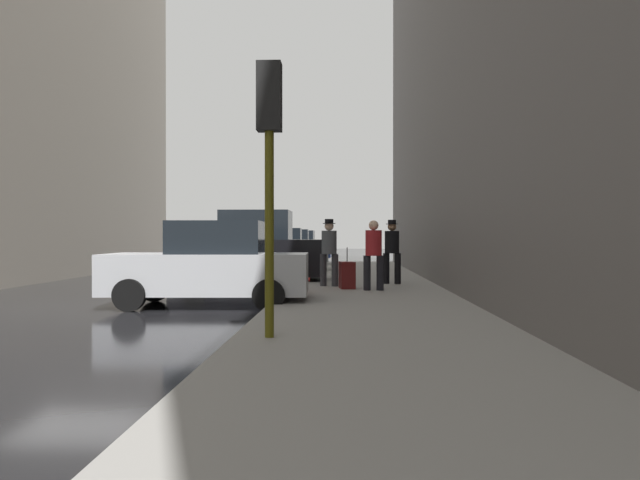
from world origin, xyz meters
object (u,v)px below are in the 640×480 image
object	(u,v)px
parked_blue_sedan	(295,247)
pedestrian_with_beanie	(329,249)
traffic_light	(269,138)
rolling_suitcase	(347,275)
parked_silver_sedan	(210,266)
fire_hydrant	(301,277)
pedestrian_with_fedora	(392,248)
parked_gray_coupe	(285,249)
pedestrian_in_red_jacket	(374,251)
parked_black_suv	(251,251)
parked_dark_green_sedan	(274,252)

from	to	relation	value
parked_blue_sedan	pedestrian_with_beanie	xyz separation A→B (m)	(2.42, -18.58, 0.29)
traffic_light	rolling_suitcase	bearing A→B (deg)	82.22
parked_silver_sedan	fire_hydrant	world-z (taller)	parked_silver_sedan
pedestrian_with_beanie	pedestrian_with_fedora	size ratio (longest dim) A/B	1.00
traffic_light	pedestrian_with_fedora	size ratio (longest dim) A/B	2.03
parked_silver_sedan	pedestrian_with_beanie	xyz separation A→B (m)	(2.42, 3.50, 0.29)
parked_gray_coupe	pedestrian_in_red_jacket	bearing A→B (deg)	-76.05
parked_blue_sedan	rolling_suitcase	world-z (taller)	parked_blue_sedan
parked_blue_sedan	fire_hydrant	size ratio (longest dim) A/B	6.01
parked_blue_sedan	fire_hydrant	bearing A→B (deg)	-84.94
parked_silver_sedan	pedestrian_in_red_jacket	world-z (taller)	pedestrian_in_red_jacket
pedestrian_in_red_jacket	rolling_suitcase	distance (m)	1.03
pedestrian_in_red_jacket	parked_black_suv	bearing A→B (deg)	134.86
parked_gray_coupe	parked_blue_sedan	bearing A→B (deg)	90.00
parked_black_suv	pedestrian_with_fedora	bearing A→B (deg)	-19.34
parked_gray_coupe	parked_blue_sedan	distance (m)	5.56
parked_gray_coupe	pedestrian_with_beanie	xyz separation A→B (m)	(2.42, -13.03, 0.29)
parked_black_suv	parked_gray_coupe	size ratio (longest dim) A/B	1.08
parked_silver_sedan	traffic_light	distance (m)	5.55
pedestrian_with_fedora	rolling_suitcase	world-z (taller)	pedestrian_with_fedora
parked_gray_coupe	pedestrian_in_red_jacket	distance (m)	14.70
pedestrian_with_beanie	pedestrian_with_fedora	distance (m)	1.93
fire_hydrant	pedestrian_in_red_jacket	xyz separation A→B (m)	(1.74, 0.57, 0.61)
parked_silver_sedan	parked_gray_coupe	world-z (taller)	same
parked_black_suv	parked_dark_green_sedan	distance (m)	5.88
parked_blue_sedan	fire_hydrant	xyz separation A→B (m)	(1.80, -20.39, -0.35)
parked_blue_sedan	traffic_light	distance (m)	27.08
parked_gray_coupe	fire_hydrant	distance (m)	14.94
parked_blue_sedan	pedestrian_in_red_jacket	size ratio (longest dim) A/B	2.47
traffic_light	fire_hydrant	bearing A→B (deg)	90.44
traffic_light	rolling_suitcase	distance (m)	8.03
parked_blue_sedan	pedestrian_with_fedora	bearing A→B (deg)	-76.82
parked_black_suv	traffic_light	size ratio (longest dim) A/B	1.28
parked_silver_sedan	parked_black_suv	size ratio (longest dim) A/B	0.93
parked_dark_green_sedan	fire_hydrant	world-z (taller)	parked_dark_green_sedan
parked_gray_coupe	rolling_suitcase	bearing A→B (deg)	-78.11
parked_black_suv	parked_gray_coupe	distance (m)	10.71
parked_silver_sedan	traffic_light	xyz separation A→B (m)	(1.85, -4.86, 1.91)
traffic_light	pedestrian_with_fedora	bearing A→B (deg)	76.04
pedestrian_with_fedora	parked_blue_sedan	bearing A→B (deg)	103.18
parked_black_suv	fire_hydrant	world-z (taller)	parked_black_suv
parked_silver_sedan	pedestrian_with_fedora	distance (m)	6.03
fire_hydrant	pedestrian_with_beanie	xyz separation A→B (m)	(0.62, 1.80, 0.64)
parked_gray_coupe	fire_hydrant	bearing A→B (deg)	-83.07
fire_hydrant	rolling_suitcase	xyz separation A→B (m)	(1.09, 1.08, -0.01)
parked_black_suv	parked_dark_green_sedan	bearing A→B (deg)	90.00
parked_silver_sedan	pedestrian_in_red_jacket	bearing A→B (deg)	32.53
parked_black_suv	parked_dark_green_sedan	size ratio (longest dim) A/B	1.08
parked_dark_green_sedan	pedestrian_in_red_jacket	size ratio (longest dim) A/B	2.48
parked_blue_sedan	parked_silver_sedan	bearing A→B (deg)	-90.00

